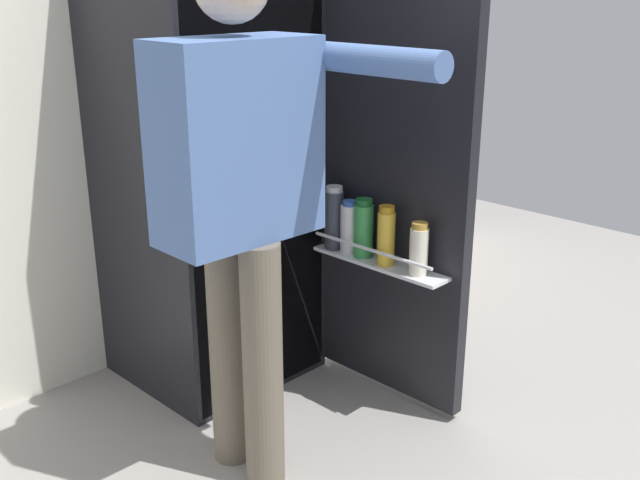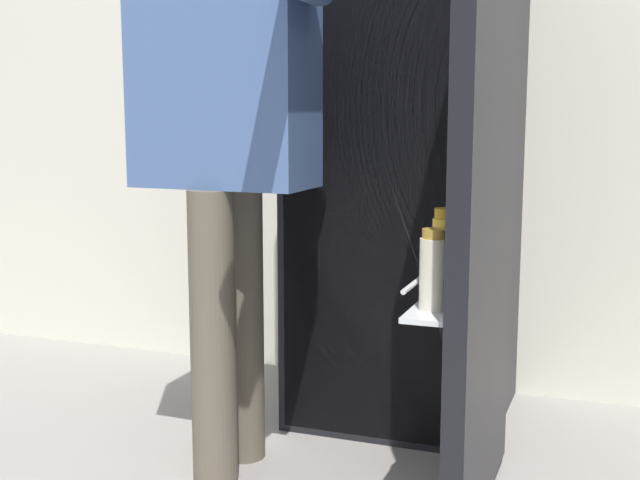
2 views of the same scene
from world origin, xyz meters
name	(u,v)px [view 2 (image 2 of 2)]	position (x,y,z in m)	size (l,w,h in m)	color
ground_plane	(351,479)	(0.00, 0.00, 0.00)	(5.63, 5.63, 0.00)	gray
kitchen_wall	(437,22)	(0.00, 0.91, 1.27)	(4.40, 0.10, 2.54)	silver
refrigerator	(413,151)	(0.03, 0.50, 0.85)	(0.69, 1.23, 1.70)	black
person	(228,126)	(-0.33, -0.04, 0.94)	(0.53, 0.77, 1.56)	#665B4C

